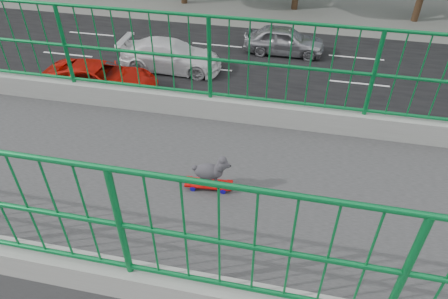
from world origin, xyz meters
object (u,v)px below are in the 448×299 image
at_px(poodle, 210,170).
at_px(car_0, 6,165).
at_px(car_2, 100,80).
at_px(car_4, 284,40).
at_px(skateboard, 209,184).
at_px(car_3, 171,55).
at_px(car_1, 325,151).

xyz_separation_m(poodle, car_0, (-6.02, -9.06, -6.55)).
relative_size(car_2, car_4, 1.23).
relative_size(poodle, car_4, 0.09).
bearing_deg(poodle, skateboard, -90.00).
xyz_separation_m(poodle, car_3, (-15.62, -6.03, -6.49)).
relative_size(car_0, car_1, 1.00).
bearing_deg(poodle, car_3, -163.49).
distance_m(car_0, car_4, 15.45).
bearing_deg(car_2, poodle, -145.57).
bearing_deg(car_0, skateboard, 56.35).
bearing_deg(car_3, poodle, -158.87).
bearing_deg(car_3, car_0, 162.48).
relative_size(poodle, car_2, 0.08).
bearing_deg(skateboard, car_1, 162.80).
height_order(poodle, car_0, poodle).
height_order(skateboard, car_2, skateboard).
distance_m(car_2, car_4, 10.32).
height_order(skateboard, car_0, skateboard).
relative_size(car_1, car_3, 0.78).
bearing_deg(car_4, car_3, 119.67).
bearing_deg(car_4, car_1, -165.67).
height_order(poodle, car_2, poodle).
xyz_separation_m(poodle, car_2, (-12.42, -8.51, -6.49)).
height_order(car_1, car_4, car_4).
bearing_deg(car_0, car_1, 106.08).
xyz_separation_m(car_0, car_1, (-3.20, 11.10, -0.02)).
xyz_separation_m(skateboard, car_1, (-9.22, 2.06, -6.37)).
xyz_separation_m(car_3, car_4, (-3.20, 5.62, -0.01)).
bearing_deg(car_1, car_2, -106.88).
relative_size(skateboard, car_1, 0.13).
relative_size(car_2, car_3, 1.04).
bearing_deg(poodle, car_2, -150.18).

